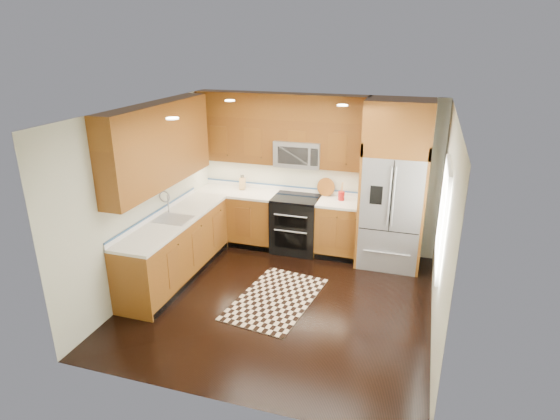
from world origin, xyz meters
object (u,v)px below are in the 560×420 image
(refrigerator, at_px, (394,186))
(range, at_px, (296,224))
(rug, at_px, (276,298))
(utensil_crock, at_px, (341,194))
(knife_block, at_px, (242,183))

(refrigerator, bearing_deg, range, 178.60)
(rug, bearing_deg, utensil_crock, 80.02)
(refrigerator, bearing_deg, utensil_crock, 170.44)
(knife_block, height_order, utensil_crock, utensil_crock)
(refrigerator, bearing_deg, knife_block, 175.29)
(rug, height_order, utensil_crock, utensil_crock)
(rug, relative_size, knife_block, 6.32)
(knife_block, bearing_deg, range, -9.66)
(refrigerator, distance_m, rug, 2.48)
(range, xyz_separation_m, utensil_crock, (0.73, 0.10, 0.57))
(rug, height_order, knife_block, knife_block)
(refrigerator, height_order, rug, refrigerator)
(range, relative_size, knife_block, 3.71)
(utensil_crock, bearing_deg, knife_block, 177.60)
(knife_block, xyz_separation_m, utensil_crock, (1.75, -0.07, -0.00))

